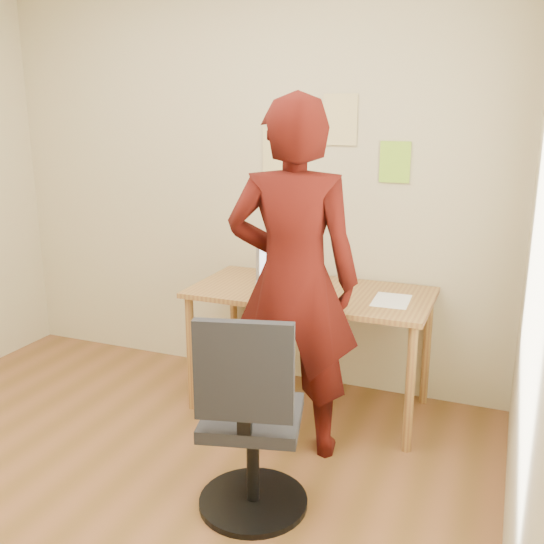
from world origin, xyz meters
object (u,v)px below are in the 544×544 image
at_px(phone, 320,302).
at_px(office_chair, 250,431).
at_px(desk, 311,304).
at_px(laptop, 284,278).
at_px(person, 293,281).

xyz_separation_m(phone, office_chair, (-0.04, -0.88, -0.33)).
bearing_deg(desk, phone, -59.16).
distance_m(laptop, person, 0.57).
xyz_separation_m(phone, person, (-0.06, -0.27, 0.18)).
bearing_deg(laptop, office_chair, -97.71).
xyz_separation_m(laptop, person, (0.24, -0.50, 0.13)).
bearing_deg(laptop, phone, -58.85).
bearing_deg(desk, person, -82.68).
relative_size(laptop, office_chair, 0.45).
bearing_deg(laptop, person, -85.88).
distance_m(laptop, phone, 0.38).
bearing_deg(office_chair, person, 78.23).
bearing_deg(desk, office_chair, -85.27).
distance_m(desk, person, 0.55).
xyz_separation_m(office_chair, person, (-0.03, 0.61, 0.51)).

